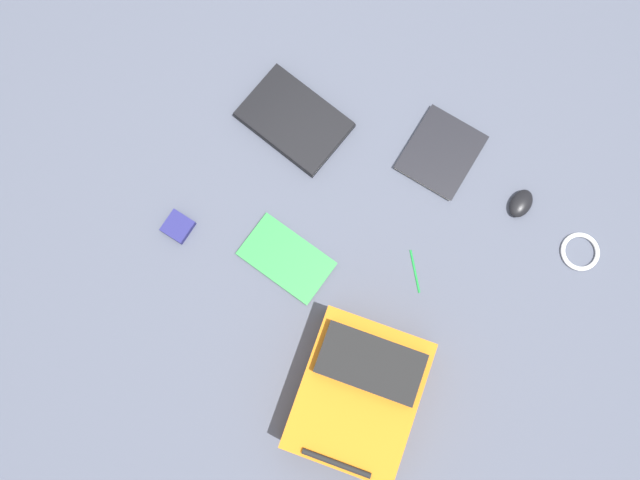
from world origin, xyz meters
TOP-DOWN VIEW (x-y plane):
  - ground_plane at (0.00, 0.00)m, footprint 4.16×4.16m
  - backpack at (0.35, -0.31)m, footprint 0.47×0.52m
  - laptop at (-0.38, 0.19)m, footprint 0.35×0.25m
  - book_red at (0.05, 0.43)m, footprint 0.26×0.29m
  - book_blue at (-0.09, -0.16)m, footprint 0.30×0.20m
  - computer_mouse at (0.34, 0.47)m, footprint 0.08×0.11m
  - cable_coil at (0.58, 0.48)m, footprint 0.12×0.12m
  - pen_black at (0.24, 0.08)m, footprint 0.11×0.09m
  - earbud_pouch at (-0.41, -0.32)m, footprint 0.09×0.09m

SIDE VIEW (x-z plane):
  - ground_plane at x=0.00m, z-range 0.00..0.00m
  - pen_black at x=0.24m, z-range 0.00..0.01m
  - cable_coil at x=0.58m, z-range 0.00..0.01m
  - book_blue at x=-0.09m, z-range 0.00..0.01m
  - book_red at x=0.05m, z-range 0.00..0.02m
  - earbud_pouch at x=-0.41m, z-range 0.00..0.03m
  - laptop at x=-0.38m, z-range 0.00..0.03m
  - computer_mouse at x=0.34m, z-range 0.00..0.03m
  - backpack at x=0.35m, z-range -0.01..0.18m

